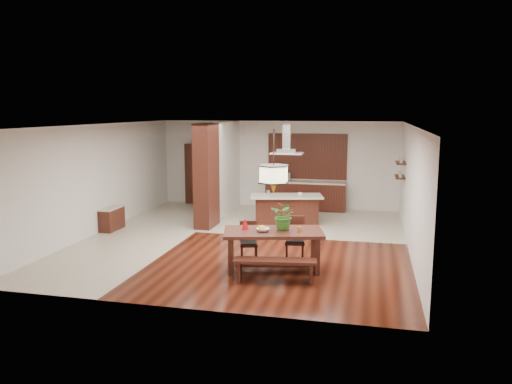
% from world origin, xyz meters
% --- Properties ---
extents(room_shell, '(9.00, 9.04, 2.92)m').
position_xyz_m(room_shell, '(0.00, 0.00, 2.06)').
color(room_shell, black).
rests_on(room_shell, ground).
extents(tile_hallway, '(2.50, 9.00, 0.01)m').
position_xyz_m(tile_hallway, '(-2.75, 0.00, 0.01)').
color(tile_hallway, beige).
rests_on(tile_hallway, ground).
extents(tile_kitchen, '(5.50, 4.00, 0.01)m').
position_xyz_m(tile_kitchen, '(1.25, 2.50, 0.01)').
color(tile_kitchen, beige).
rests_on(tile_kitchen, ground).
extents(soffit_band, '(8.00, 9.00, 0.02)m').
position_xyz_m(soffit_band, '(0.00, 0.00, 2.88)').
color(soffit_band, '#361E0D').
rests_on(soffit_band, room_shell).
extents(partition_pier, '(0.45, 1.00, 2.90)m').
position_xyz_m(partition_pier, '(-1.40, 1.20, 1.45)').
color(partition_pier, black).
rests_on(partition_pier, ground).
extents(partition_stub, '(0.18, 2.40, 2.90)m').
position_xyz_m(partition_stub, '(-1.40, 3.30, 1.45)').
color(partition_stub, silver).
rests_on(partition_stub, ground).
extents(hallway_console, '(0.37, 0.88, 0.63)m').
position_xyz_m(hallway_console, '(-3.81, 0.20, 0.32)').
color(hallway_console, black).
rests_on(hallway_console, ground).
extents(hallway_doorway, '(1.10, 0.20, 2.10)m').
position_xyz_m(hallway_doorway, '(-2.70, 4.40, 1.05)').
color(hallway_doorway, black).
rests_on(hallway_doorway, ground).
extents(rear_counter, '(2.60, 0.62, 0.95)m').
position_xyz_m(rear_counter, '(1.00, 4.20, 0.48)').
color(rear_counter, black).
rests_on(rear_counter, ground).
extents(kitchen_window, '(2.60, 0.08, 1.50)m').
position_xyz_m(kitchen_window, '(1.00, 4.46, 1.75)').
color(kitchen_window, '#A47231').
rests_on(kitchen_window, room_shell).
extents(shelf_lower, '(0.26, 0.90, 0.04)m').
position_xyz_m(shelf_lower, '(3.87, 2.60, 1.40)').
color(shelf_lower, black).
rests_on(shelf_lower, room_shell).
extents(shelf_upper, '(0.26, 0.90, 0.04)m').
position_xyz_m(shelf_upper, '(3.87, 2.60, 1.80)').
color(shelf_upper, black).
rests_on(shelf_upper, room_shell).
extents(dining_table, '(2.19, 1.46, 0.84)m').
position_xyz_m(dining_table, '(1.17, -2.17, 0.61)').
color(dining_table, black).
rests_on(dining_table, ground).
extents(dining_bench, '(1.62, 0.58, 0.45)m').
position_xyz_m(dining_bench, '(1.34, -2.87, 0.22)').
color(dining_bench, black).
rests_on(dining_bench, ground).
extents(dining_chair_left, '(0.48, 0.48, 0.86)m').
position_xyz_m(dining_chair_left, '(0.53, -1.70, 0.43)').
color(dining_chair_left, black).
rests_on(dining_chair_left, ground).
extents(dining_chair_right, '(0.49, 0.49, 0.97)m').
position_xyz_m(dining_chair_right, '(1.51, -1.45, 0.48)').
color(dining_chair_right, black).
rests_on(dining_chair_right, ground).
extents(pendant_lantern, '(0.64, 0.64, 1.31)m').
position_xyz_m(pendant_lantern, '(1.17, -2.17, 2.25)').
color(pendant_lantern, '#FCF6C1').
rests_on(pendant_lantern, room_shell).
extents(foliage_plant, '(0.65, 0.61, 0.59)m').
position_xyz_m(foliage_plant, '(1.37, -2.04, 1.13)').
color(foliage_plant, '#2D6822').
rests_on(foliage_plant, dining_table).
extents(fruit_bowl, '(0.32, 0.32, 0.06)m').
position_xyz_m(fruit_bowl, '(0.98, -2.28, 0.87)').
color(fruit_bowl, beige).
rests_on(fruit_bowl, dining_table).
extents(napkin_cone, '(0.19, 0.19, 0.24)m').
position_xyz_m(napkin_cone, '(0.58, -2.19, 0.95)').
color(napkin_cone, red).
rests_on(napkin_cone, dining_table).
extents(gold_ornament, '(0.08, 0.08, 0.11)m').
position_xyz_m(gold_ornament, '(1.70, -2.15, 0.89)').
color(gold_ornament, gold).
rests_on(gold_ornament, dining_table).
extents(kitchen_island, '(2.20, 1.34, 0.85)m').
position_xyz_m(kitchen_island, '(0.73, 2.03, 0.43)').
color(kitchen_island, black).
rests_on(kitchen_island, ground).
extents(range_hood, '(0.90, 0.55, 0.87)m').
position_xyz_m(range_hood, '(0.73, 2.04, 2.46)').
color(range_hood, silver).
rests_on(range_hood, room_shell).
extents(island_cup, '(0.18, 0.18, 0.10)m').
position_xyz_m(island_cup, '(1.14, 1.92, 0.90)').
color(island_cup, white).
rests_on(island_cup, kitchen_island).
extents(microwave, '(0.59, 0.50, 0.28)m').
position_xyz_m(microwave, '(0.20, 4.22, 1.09)').
color(microwave, silver).
rests_on(microwave, rear_counter).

